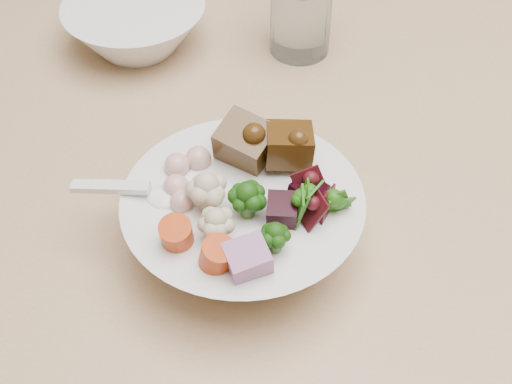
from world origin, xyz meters
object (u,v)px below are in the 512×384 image
water_glass (301,9)px  food_bowl (245,218)px  dining_table (464,247)px  side_bowl (136,26)px

water_glass → food_bowl: bearing=-82.1°
food_bowl → water_glass: (-0.04, 0.29, 0.02)m
dining_table → side_bowl: (-0.40, 0.10, 0.11)m
food_bowl → side_bowl: bearing=132.7°
side_bowl → water_glass: bearing=17.5°
dining_table → food_bowl: (-0.19, -0.13, 0.12)m
water_glass → dining_table: bearing=-34.9°
dining_table → water_glass: 0.31m
dining_table → side_bowl: bearing=162.3°
dining_table → food_bowl: bearing=-148.1°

